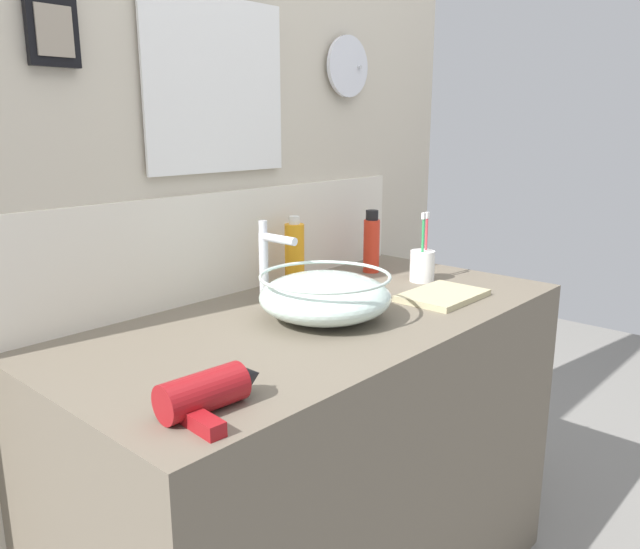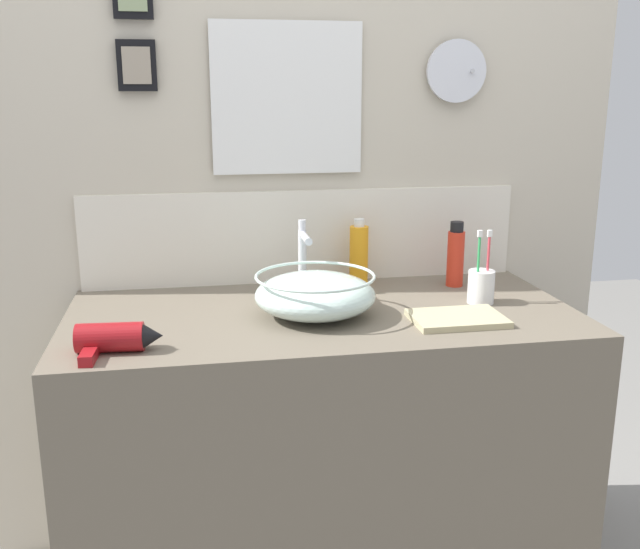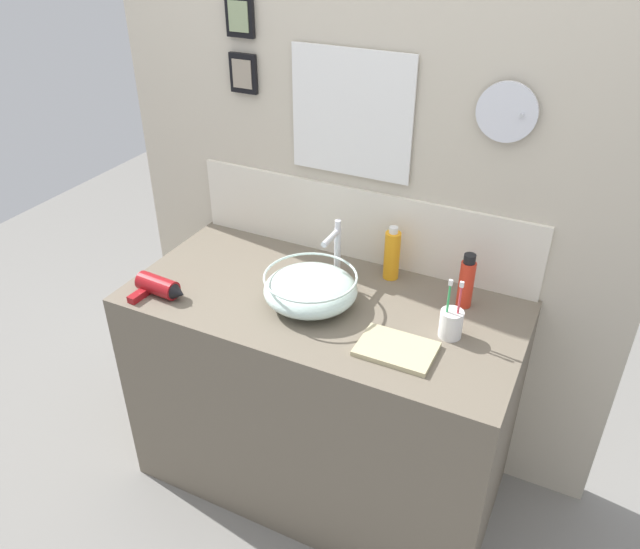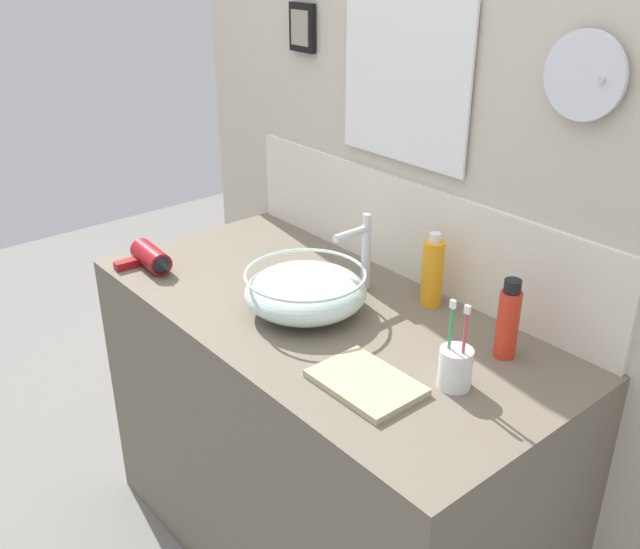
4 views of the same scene
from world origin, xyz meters
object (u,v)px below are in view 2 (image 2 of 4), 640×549
object	(u,v)px
toothbrush_cup	(482,286)
spray_bottle	(359,255)
shampoo_bottle	(456,256)
faucet	(303,253)
hair_drier	(116,338)
glass_bowl_sink	(315,294)
hand_towel	(457,318)

from	to	relation	value
toothbrush_cup	spray_bottle	world-z (taller)	toothbrush_cup
shampoo_bottle	spray_bottle	size ratio (longest dim) A/B	0.97
faucet	shampoo_bottle	xyz separation A→B (m)	(0.46, 0.02, -0.03)
hair_drier	toothbrush_cup	bearing A→B (deg)	12.53
glass_bowl_sink	hair_drier	size ratio (longest dim) A/B	1.61
toothbrush_cup	hand_towel	world-z (taller)	toothbrush_cup
spray_bottle	glass_bowl_sink	bearing A→B (deg)	-123.15
shampoo_bottle	spray_bottle	distance (m)	0.28
shampoo_bottle	toothbrush_cup	bearing A→B (deg)	-88.03
toothbrush_cup	faucet	bearing A→B (deg)	160.55
toothbrush_cup	hair_drier	bearing A→B (deg)	-167.47
hair_drier	spray_bottle	size ratio (longest dim) A/B	0.96
glass_bowl_sink	spray_bottle	size ratio (longest dim) A/B	1.56
toothbrush_cup	hand_towel	size ratio (longest dim) A/B	0.89
spray_bottle	faucet	bearing A→B (deg)	-155.79
hair_drier	shampoo_bottle	distance (m)	1.01
hand_towel	hair_drier	bearing A→B (deg)	-175.22
glass_bowl_sink	faucet	distance (m)	0.20
hair_drier	toothbrush_cup	size ratio (longest dim) A/B	0.94
hair_drier	shampoo_bottle	xyz separation A→B (m)	(0.93, 0.39, 0.06)
spray_bottle	hand_towel	xyz separation A→B (m)	(0.16, -0.38, -0.08)
toothbrush_cup	hand_towel	distance (m)	0.19
faucet	hand_towel	xyz separation A→B (m)	(0.34, -0.30, -0.12)
hair_drier	hand_towel	distance (m)	0.82
toothbrush_cup	spray_bottle	distance (m)	0.38
toothbrush_cup	shampoo_bottle	size ratio (longest dim) A/B	1.06
toothbrush_cup	spray_bottle	bearing A→B (deg)	139.40
toothbrush_cup	hand_towel	bearing A→B (deg)	-130.65
shampoo_bottle	faucet	bearing A→B (deg)	-177.34
hair_drier	spray_bottle	distance (m)	0.80
hair_drier	hand_towel	xyz separation A→B (m)	(0.82, 0.07, -0.02)
hair_drier	glass_bowl_sink	bearing A→B (deg)	20.59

